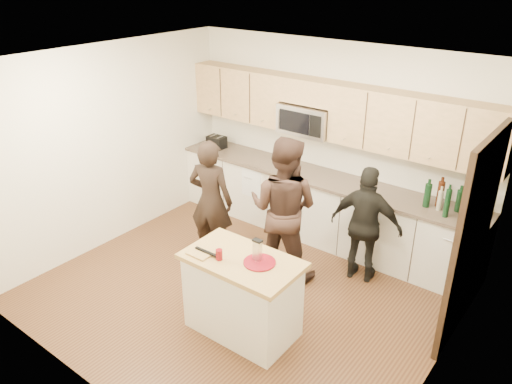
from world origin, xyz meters
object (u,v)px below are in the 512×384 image
Objects in this scene: woman_left at (211,201)px; woman_right at (366,225)px; island at (242,295)px; woman_center at (283,209)px; toaster at (217,142)px.

woman_right is (1.81, 0.75, -0.07)m from woman_left.
woman_right reaches higher than island.
woman_center reaches higher than island.
woman_center is at bearing 103.66° from island.
island is at bearing 128.34° from woman_left.
woman_left is (1.04, -1.29, -0.22)m from toaster.
woman_right is (0.85, 0.51, -0.16)m from woman_center.
island is at bearing 62.11° from woman_right.
woman_center is at bearing 178.45° from woman_left.
woman_center is (-0.30, 1.16, 0.45)m from island.
toaster is at bearing -39.89° from woman_center.
toaster is at bearing 135.46° from island.
toaster is 0.16× the size of woman_center.
woman_left is at bearing 1.80° from woman_center.
toaster is 0.19× the size of woman_right.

